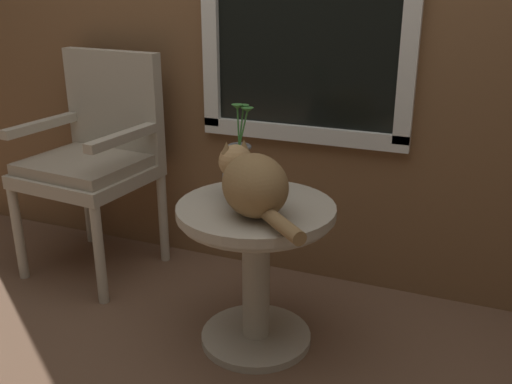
{
  "coord_description": "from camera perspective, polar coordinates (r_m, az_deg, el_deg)",
  "views": [
    {
      "loc": [
        0.87,
        -1.68,
        1.31
      ],
      "look_at": [
        0.16,
        0.06,
        0.61
      ],
      "focal_mm": 40.3,
      "sensor_mm": 36.0,
      "label": 1
    }
  ],
  "objects": [
    {
      "name": "ground_plane",
      "position": [
        2.3,
        -4.32,
        -14.35
      ],
      "size": [
        6.0,
        6.0,
        0.0
      ],
      "primitive_type": "plane",
      "color": "brown"
    },
    {
      "name": "pewter_vase_with_ivy",
      "position": [
        2.09,
        -1.64,
        2.21
      ],
      "size": [
        0.13,
        0.14,
        0.33
      ],
      "color": "slate",
      "rests_on": "wicker_side_table"
    },
    {
      "name": "cat",
      "position": [
        1.91,
        -0.28,
        0.87
      ],
      "size": [
        0.42,
        0.4,
        0.22
      ],
      "color": "olive",
      "rests_on": "wicker_side_table"
    },
    {
      "name": "wicker_chair",
      "position": [
        2.74,
        -15.55,
        3.96
      ],
      "size": [
        0.56,
        0.54,
        1.01
      ],
      "color": "#B2A893",
      "rests_on": "ground_plane"
    },
    {
      "name": "wicker_side_table",
      "position": [
        2.09,
        0.0,
        -5.61
      ],
      "size": [
        0.57,
        0.57,
        0.56
      ],
      "color": "#B2A893",
      "rests_on": "ground_plane"
    }
  ]
}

